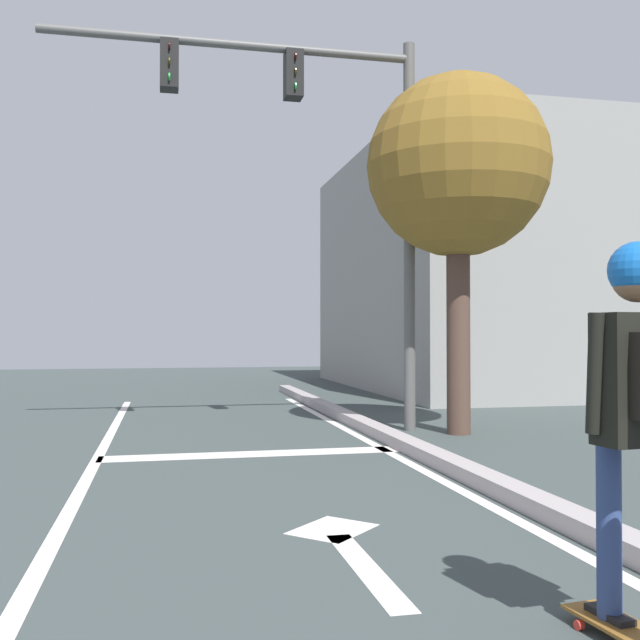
{
  "coord_description": "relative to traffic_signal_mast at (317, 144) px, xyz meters",
  "views": [
    {
      "loc": [
        0.27,
        1.3,
        1.36
      ],
      "look_at": [
        1.43,
        6.67,
        1.46
      ],
      "focal_mm": 40.49,
      "sensor_mm": 36.0,
      "label": 1
    }
  ],
  "objects": [
    {
      "name": "lane_line_curbside",
      "position": [
        0.47,
        -4.89,
        -3.94
      ],
      "size": [
        0.12,
        20.0,
        0.01
      ],
      "primitive_type": "cube",
      "color": "silver",
      "rests_on": "ground"
    },
    {
      "name": "roadside_tree",
      "position": [
        1.84,
        -0.49,
        -0.36
      ],
      "size": [
        2.47,
        2.47,
        4.86
      ],
      "color": "#4F382E",
      "rests_on": "ground"
    },
    {
      "name": "stop_bar",
      "position": [
        -1.06,
        -1.5,
        -3.94
      ],
      "size": [
        3.36,
        0.4,
        0.01
      ],
      "primitive_type": "cube",
      "color": "silver",
      "rests_on": "ground"
    },
    {
      "name": "lane_arrow_head",
      "position": [
        -0.89,
        -4.71,
        -3.94
      ],
      "size": [
        0.71,
        0.71,
        0.01
      ],
      "primitive_type": "cube",
      "rotation": [
        0.0,
        0.0,
        0.79
      ],
      "color": "silver",
      "rests_on": "ground"
    },
    {
      "name": "lane_line_center",
      "position": [
        -2.74,
        -4.89,
        -3.94
      ],
      "size": [
        0.12,
        20.0,
        0.01
      ],
      "primitive_type": "cube",
      "color": "silver",
      "rests_on": "ground"
    },
    {
      "name": "lane_arrow_stem",
      "position": [
        -0.89,
        -5.56,
        -3.94
      ],
      "size": [
        0.16,
        1.4,
        0.01
      ],
      "primitive_type": "cube",
      "color": "silver",
      "rests_on": "ground"
    },
    {
      "name": "curb_strip",
      "position": [
        0.72,
        -4.89,
        -3.88
      ],
      "size": [
        0.24,
        24.0,
        0.14
      ],
      "primitive_type": "cube",
      "color": "#A49B9B",
      "rests_on": "ground"
    },
    {
      "name": "building_block",
      "position": [
        7.48,
        7.25,
        -1.05
      ],
      "size": [
        9.73,
        9.29,
        5.8
      ],
      "primitive_type": "cube",
      "color": "gray",
      "rests_on": "ground"
    },
    {
      "name": "traffic_signal_mast",
      "position": [
        0.0,
        0.0,
        0.0
      ],
      "size": [
        5.04,
        0.34,
        5.44
      ],
      "color": "#565654",
      "rests_on": "ground"
    }
  ]
}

